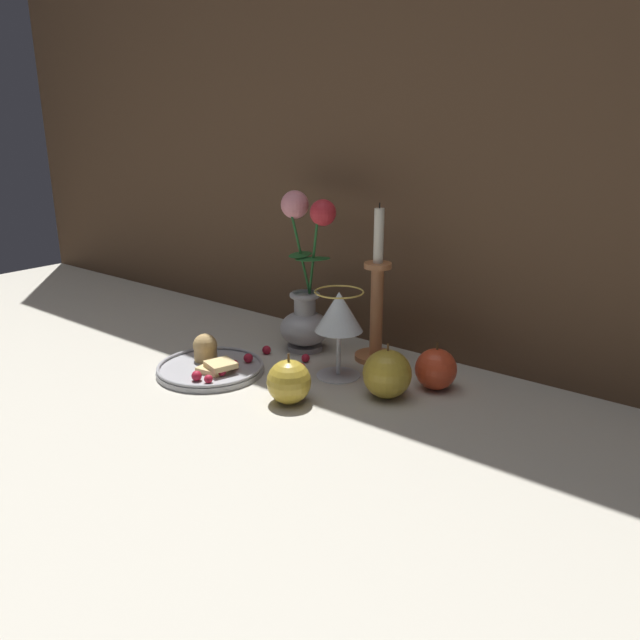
# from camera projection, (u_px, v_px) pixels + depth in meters

# --- Properties ---
(ground_plane) EXTENTS (2.40, 2.40, 0.00)m
(ground_plane) POSITION_uv_depth(u_px,v_px,m) (291.00, 376.00, 1.13)
(ground_plane) COLOR #B7B2A3
(ground_plane) RESTS_ON ground
(wall_back) EXTENTS (2.40, 0.04, 1.20)m
(wall_back) POSITION_uv_depth(u_px,v_px,m) (381.00, 29.00, 1.14)
(wall_back) COLOR brown
(wall_back) RESTS_ON ground_plane
(vase) EXTENTS (0.12, 0.10, 0.31)m
(vase) POSITION_uv_depth(u_px,v_px,m) (305.00, 296.00, 1.23)
(vase) COLOR #A3A3A8
(vase) RESTS_ON ground_plane
(plate_with_pastries) EXTENTS (0.20, 0.20, 0.06)m
(plate_with_pastries) POSITION_uv_depth(u_px,v_px,m) (210.00, 365.00, 1.14)
(plate_with_pastries) COLOR #A3A3A8
(plate_with_pastries) RESTS_ON ground_plane
(wine_glass) EXTENTS (0.09, 0.09, 0.16)m
(wine_glass) POSITION_uv_depth(u_px,v_px,m) (339.00, 315.00, 1.09)
(wine_glass) COLOR silver
(wine_glass) RESTS_ON ground_plane
(candlestick) EXTENTS (0.08, 0.08, 0.30)m
(candlestick) POSITION_uv_depth(u_px,v_px,m) (377.00, 308.00, 1.17)
(candlestick) COLOR #B77042
(candlestick) RESTS_ON ground_plane
(apple_beside_vase) EXTENTS (0.07, 0.07, 0.08)m
(apple_beside_vase) POSITION_uv_depth(u_px,v_px,m) (289.00, 382.00, 1.01)
(apple_beside_vase) COLOR #B2932D
(apple_beside_vase) RESTS_ON ground_plane
(apple_near_glass) EXTENTS (0.08, 0.08, 0.09)m
(apple_near_glass) POSITION_uv_depth(u_px,v_px,m) (387.00, 374.00, 1.03)
(apple_near_glass) COLOR #B2932D
(apple_near_glass) RESTS_ON ground_plane
(apple_at_table_edge) EXTENTS (0.07, 0.07, 0.08)m
(apple_at_table_edge) POSITION_uv_depth(u_px,v_px,m) (436.00, 369.00, 1.06)
(apple_at_table_edge) COLOR #D14223
(apple_at_table_edge) RESTS_ON ground_plane
(berry_near_plate) EXTENTS (0.02, 0.02, 0.02)m
(berry_near_plate) POSITION_uv_depth(u_px,v_px,m) (301.00, 367.00, 1.15)
(berry_near_plate) COLOR #AD192D
(berry_near_plate) RESTS_ON ground_plane
(berry_front_center) EXTENTS (0.02, 0.02, 0.02)m
(berry_front_center) POSITION_uv_depth(u_px,v_px,m) (306.00, 358.00, 1.19)
(berry_front_center) COLOR #AD192D
(berry_front_center) RESTS_ON ground_plane
(berry_by_glass_stem) EXTENTS (0.02, 0.02, 0.02)m
(berry_by_glass_stem) POSITION_uv_depth(u_px,v_px,m) (267.00, 350.00, 1.23)
(berry_by_glass_stem) COLOR #AD192D
(berry_by_glass_stem) RESTS_ON ground_plane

